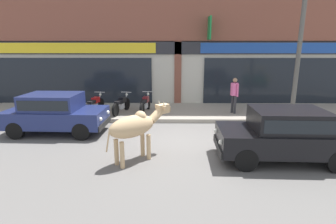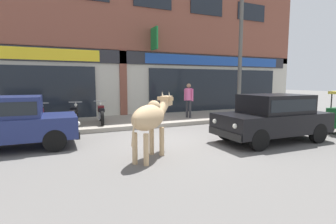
{
  "view_description": "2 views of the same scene",
  "coord_description": "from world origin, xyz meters",
  "px_view_note": "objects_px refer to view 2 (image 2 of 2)",
  "views": [
    {
      "loc": [
        -0.37,
        -8.32,
        3.08
      ],
      "look_at": [
        -0.47,
        1.0,
        0.78
      ],
      "focal_mm": 28.0,
      "sensor_mm": 36.0,
      "label": 1
    },
    {
      "loc": [
        -3.61,
        -7.32,
        1.87
      ],
      "look_at": [
        0.32,
        1.0,
        0.78
      ],
      "focal_mm": 28.0,
      "sensor_mm": 36.0,
      "label": 2
    }
  ],
  "objects_px": {
    "car_0": "(6,120)",
    "car_1": "(273,115)",
    "motorcycle_1": "(74,115)",
    "pedestrian": "(189,97)",
    "cow": "(151,118)",
    "utility_pole": "(240,54)",
    "motorcycle_2": "(101,114)",
    "motorcycle_0": "(39,117)"
  },
  "relations": [
    {
      "from": "car_1",
      "to": "motorcycle_0",
      "type": "relative_size",
      "value": 2.03
    },
    {
      "from": "car_0",
      "to": "car_1",
      "type": "distance_m",
      "value": 7.7
    },
    {
      "from": "motorcycle_0",
      "to": "motorcycle_2",
      "type": "relative_size",
      "value": 1.0
    },
    {
      "from": "car_1",
      "to": "motorcycle_1",
      "type": "xyz_separation_m",
      "value": [
        -5.38,
        4.75,
        -0.26
      ]
    },
    {
      "from": "car_1",
      "to": "pedestrian",
      "type": "relative_size",
      "value": 2.29
    },
    {
      "from": "motorcycle_1",
      "to": "motorcycle_2",
      "type": "distance_m",
      "value": 1.08
    },
    {
      "from": "motorcycle_2",
      "to": "pedestrian",
      "type": "height_order",
      "value": "pedestrian"
    },
    {
      "from": "car_0",
      "to": "car_1",
      "type": "bearing_deg",
      "value": -17.65
    },
    {
      "from": "car_1",
      "to": "motorcycle_2",
      "type": "xyz_separation_m",
      "value": [
        -4.31,
        4.89,
        -0.26
      ]
    },
    {
      "from": "car_1",
      "to": "pedestrian",
      "type": "xyz_separation_m",
      "value": [
        -0.27,
        4.76,
        0.34
      ]
    },
    {
      "from": "motorcycle_1",
      "to": "utility_pole",
      "type": "relative_size",
      "value": 0.3
    },
    {
      "from": "motorcycle_2",
      "to": "utility_pole",
      "type": "xyz_separation_m",
      "value": [
        6.31,
        -0.94,
        2.57
      ]
    },
    {
      "from": "car_1",
      "to": "car_0",
      "type": "bearing_deg",
      "value": 162.35
    },
    {
      "from": "motorcycle_1",
      "to": "pedestrian",
      "type": "relative_size",
      "value": 1.12
    },
    {
      "from": "motorcycle_0",
      "to": "utility_pole",
      "type": "bearing_deg",
      "value": -5.24
    },
    {
      "from": "car_0",
      "to": "motorcycle_0",
      "type": "distance_m",
      "value": 2.53
    },
    {
      "from": "cow",
      "to": "car_0",
      "type": "xyz_separation_m",
      "value": [
        -3.25,
        2.42,
        -0.19
      ]
    },
    {
      "from": "pedestrian",
      "to": "utility_pole",
      "type": "height_order",
      "value": "utility_pole"
    },
    {
      "from": "car_0",
      "to": "motorcycle_1",
      "type": "relative_size",
      "value": 2.05
    },
    {
      "from": "cow",
      "to": "motorcycle_0",
      "type": "xyz_separation_m",
      "value": [
        -2.5,
        4.83,
        -0.45
      ]
    },
    {
      "from": "cow",
      "to": "pedestrian",
      "type": "xyz_separation_m",
      "value": [
        3.82,
        4.85,
        0.14
      ]
    },
    {
      "from": "utility_pole",
      "to": "motorcycle_0",
      "type": "bearing_deg",
      "value": 174.76
    },
    {
      "from": "cow",
      "to": "motorcycle_1",
      "type": "bearing_deg",
      "value": 104.9
    },
    {
      "from": "car_0",
      "to": "pedestrian",
      "type": "bearing_deg",
      "value": 18.96
    },
    {
      "from": "pedestrian",
      "to": "utility_pole",
      "type": "distance_m",
      "value": 3.13
    },
    {
      "from": "motorcycle_0",
      "to": "utility_pole",
      "type": "height_order",
      "value": "utility_pole"
    },
    {
      "from": "cow",
      "to": "utility_pole",
      "type": "distance_m",
      "value": 7.62
    },
    {
      "from": "motorcycle_1",
      "to": "motorcycle_2",
      "type": "height_order",
      "value": "same"
    },
    {
      "from": "car_1",
      "to": "motorcycle_0",
      "type": "height_order",
      "value": "car_1"
    },
    {
      "from": "car_1",
      "to": "motorcycle_1",
      "type": "relative_size",
      "value": 2.05
    },
    {
      "from": "car_1",
      "to": "pedestrian",
      "type": "bearing_deg",
      "value": 93.3
    },
    {
      "from": "motorcycle_0",
      "to": "utility_pole",
      "type": "relative_size",
      "value": 0.3
    },
    {
      "from": "cow",
      "to": "pedestrian",
      "type": "height_order",
      "value": "pedestrian"
    },
    {
      "from": "cow",
      "to": "motorcycle_2",
      "type": "distance_m",
      "value": 5.0
    },
    {
      "from": "car_0",
      "to": "utility_pole",
      "type": "xyz_separation_m",
      "value": [
        9.35,
        1.61,
        2.31
      ]
    },
    {
      "from": "motorcycle_1",
      "to": "car_0",
      "type": "bearing_deg",
      "value": -129.06
    },
    {
      "from": "car_0",
      "to": "utility_pole",
      "type": "bearing_deg",
      "value": 9.78
    },
    {
      "from": "motorcycle_0",
      "to": "motorcycle_1",
      "type": "bearing_deg",
      "value": 0.55
    },
    {
      "from": "motorcycle_2",
      "to": "pedestrian",
      "type": "bearing_deg",
      "value": -1.82
    },
    {
      "from": "car_1",
      "to": "pedestrian",
      "type": "height_order",
      "value": "pedestrian"
    },
    {
      "from": "cow",
      "to": "motorcycle_1",
      "type": "xyz_separation_m",
      "value": [
        -1.29,
        4.84,
        -0.45
      ]
    },
    {
      "from": "cow",
      "to": "car_1",
      "type": "distance_m",
      "value": 4.1
    }
  ]
}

